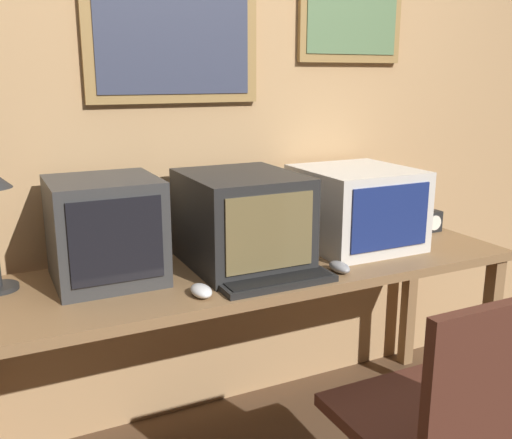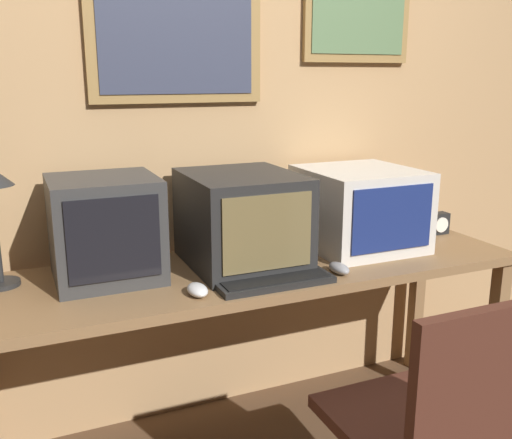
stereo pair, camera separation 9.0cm
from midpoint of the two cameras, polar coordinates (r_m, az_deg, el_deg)
name	(u,v)px [view 2 (the right image)]	position (r m, az deg, el deg)	size (l,w,h in m)	color
wall_back	(221,113)	(2.39, -2.42, 10.61)	(8.00, 0.08, 2.60)	tan
desk	(256,286)	(2.19, 1.18, -6.66)	(2.08, 0.61, 0.76)	olive
monitor_left	(105,228)	(2.05, -13.62, -0.88)	(0.36, 0.36, 0.36)	#333333
monitor_center	(242,219)	(2.14, -0.24, 0.02)	(0.40, 0.48, 0.35)	black
monitor_right	(359,208)	(2.41, 11.34, 1.11)	(0.44, 0.46, 0.33)	beige
keyboard_main	(274,281)	(1.98, 3.13, -6.15)	(0.41, 0.15, 0.03)	black
mouse_near_keyboard	(339,268)	(2.11, 9.51, -4.84)	(0.06, 0.11, 0.04)	gray
mouse_far_corner	(197,290)	(1.88, -4.51, -7.04)	(0.06, 0.11, 0.04)	silver
desk_clock	(437,223)	(2.73, 18.60, -0.38)	(0.10, 0.06, 0.10)	black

